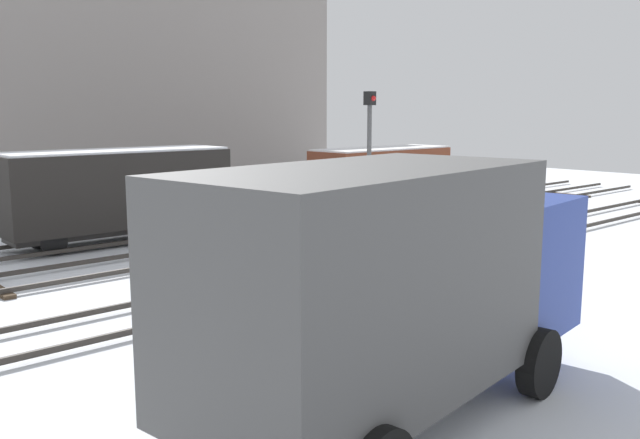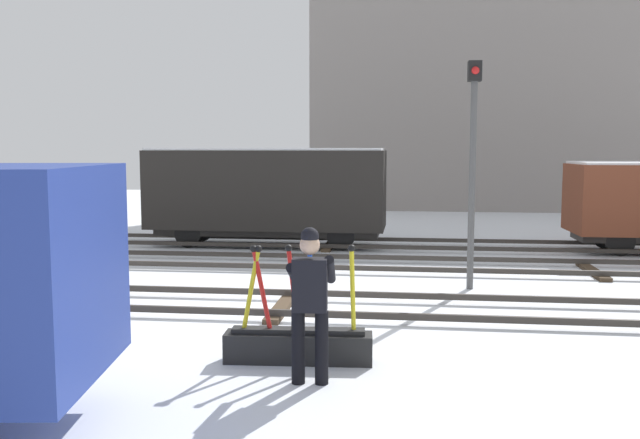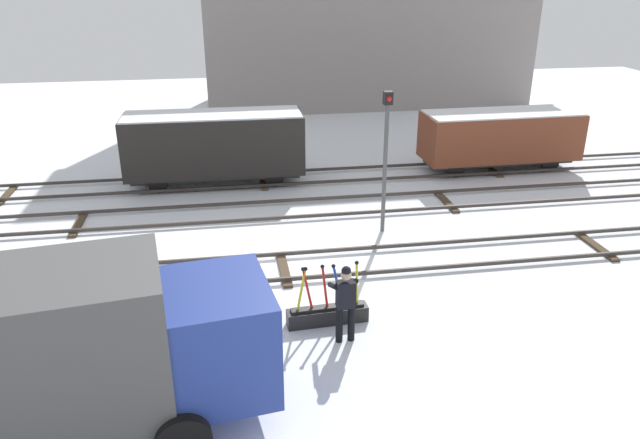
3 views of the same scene
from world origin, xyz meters
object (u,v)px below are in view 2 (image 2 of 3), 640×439
switch_lever_frame (298,342)px  signal_post (473,152)px  rail_worker (310,296)px  freight_car_back_track (267,190)px

switch_lever_frame → signal_post: 5.76m
switch_lever_frame → rail_worker: bearing=-74.3°
rail_worker → signal_post: signal_post is taller
freight_car_back_track → rail_worker: bearing=-75.5°
rail_worker → freight_car_back_track: bearing=100.6°
switch_lever_frame → rail_worker: (0.25, -0.72, 0.73)m
freight_car_back_track → signal_post: bearing=-45.5°
freight_car_back_track → switch_lever_frame: bearing=-75.8°
rail_worker → signal_post: 6.03m
switch_lever_frame → rail_worker: 1.05m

